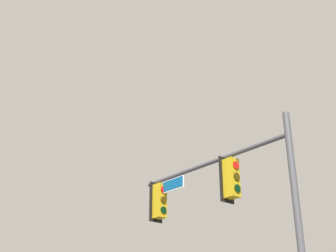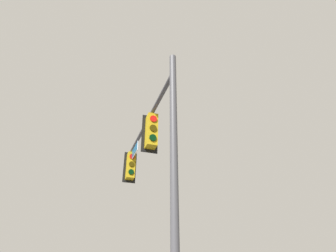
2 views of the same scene
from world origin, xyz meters
The scene contains 1 object.
signal_pole_near centered at (-4.61, -6.90, 4.97)m, with size 5.74×0.59×6.82m.
Camera 2 is at (-11.83, -4.93, 1.65)m, focal length 28.00 mm.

